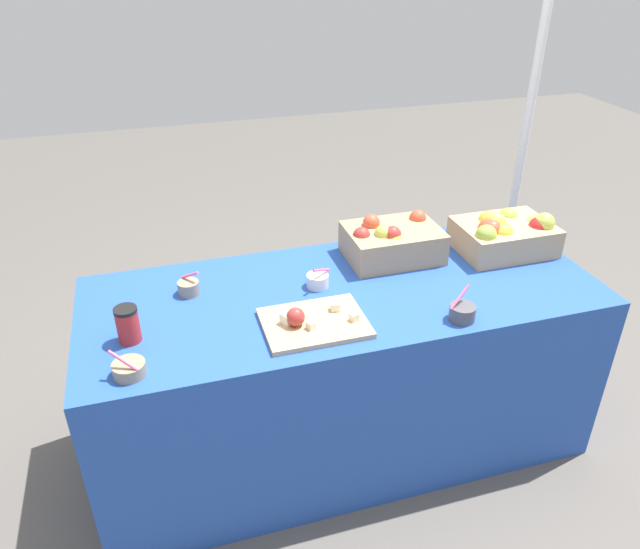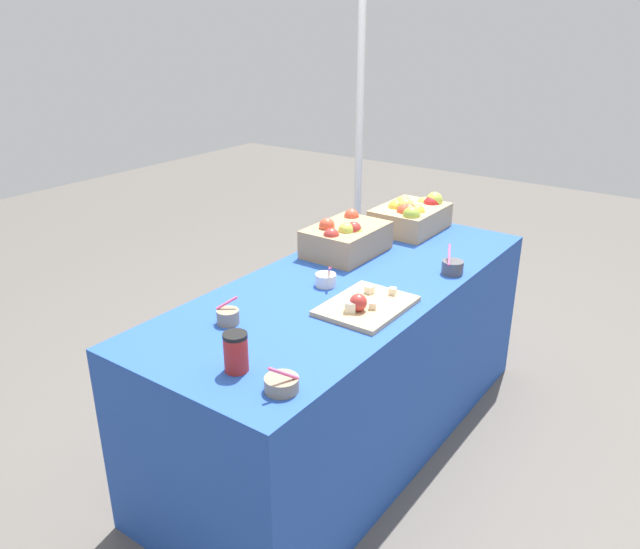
% 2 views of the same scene
% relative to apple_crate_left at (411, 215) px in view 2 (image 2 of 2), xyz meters
% --- Properties ---
extents(ground_plane, '(10.00, 10.00, 0.00)m').
position_rel_apple_crate_left_xyz_m(ground_plane, '(-0.73, -0.11, -0.82)').
color(ground_plane, '#56514C').
extents(table, '(1.90, 0.76, 0.74)m').
position_rel_apple_crate_left_xyz_m(table, '(-0.73, -0.11, -0.45)').
color(table, '#234CAD').
rests_on(table, ground_plane).
extents(apple_crate_left, '(0.38, 0.28, 0.17)m').
position_rel_apple_crate_left_xyz_m(apple_crate_left, '(0.00, 0.00, 0.00)').
color(apple_crate_left, tan).
rests_on(apple_crate_left, table).
extents(apple_crate_middle, '(0.37, 0.27, 0.17)m').
position_rel_apple_crate_left_xyz_m(apple_crate_middle, '(-0.47, 0.08, -0.00)').
color(apple_crate_middle, tan).
rests_on(apple_crate_middle, table).
extents(cutting_board_front, '(0.35, 0.26, 0.08)m').
position_rel_apple_crate_left_xyz_m(cutting_board_front, '(-0.91, -0.30, -0.06)').
color(cutting_board_front, tan).
rests_on(cutting_board_front, table).
extents(sample_bowl_near, '(0.10, 0.10, 0.10)m').
position_rel_apple_crate_left_xyz_m(sample_bowl_near, '(-1.50, -0.39, -0.05)').
color(sample_bowl_near, gray).
rests_on(sample_bowl_near, table).
extents(sample_bowl_mid, '(0.09, 0.09, 0.10)m').
position_rel_apple_crate_left_xyz_m(sample_bowl_mid, '(-0.82, -0.06, -0.05)').
color(sample_bowl_mid, silver).
rests_on(sample_bowl_mid, table).
extents(sample_bowl_far, '(0.08, 0.08, 0.09)m').
position_rel_apple_crate_left_xyz_m(sample_bowl_far, '(-1.28, 0.03, -0.05)').
color(sample_bowl_far, gray).
rests_on(sample_bowl_far, table).
extents(sample_bowl_extra, '(0.10, 0.09, 0.11)m').
position_rel_apple_crate_left_xyz_m(sample_bowl_extra, '(-0.41, -0.41, -0.05)').
color(sample_bowl_extra, '#4C4C51').
rests_on(sample_bowl_extra, table).
extents(coffee_cup, '(0.07, 0.07, 0.12)m').
position_rel_apple_crate_left_xyz_m(coffee_cup, '(-1.49, -0.21, -0.01)').
color(coffee_cup, red).
rests_on(coffee_cup, table).
extents(tent_pole, '(0.04, 0.04, 2.07)m').
position_rel_apple_crate_left_xyz_m(tent_pole, '(0.44, 0.59, 0.22)').
color(tent_pole, white).
rests_on(tent_pole, ground_plane).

